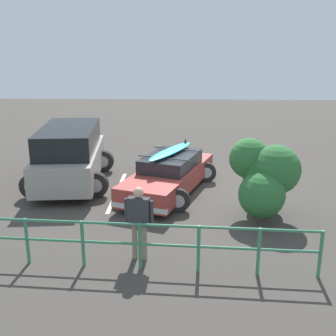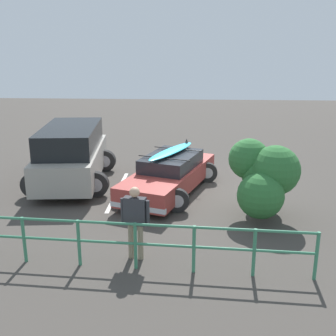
{
  "view_description": "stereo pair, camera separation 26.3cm",
  "coord_description": "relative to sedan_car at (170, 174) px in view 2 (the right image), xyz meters",
  "views": [
    {
      "loc": [
        0.18,
        12.36,
        4.44
      ],
      "look_at": [
        0.59,
        0.71,
        0.95
      ],
      "focal_mm": 45.0,
      "sensor_mm": 36.0,
      "label": 1
    },
    {
      "loc": [
        -0.08,
        12.35,
        4.44
      ],
      "look_at": [
        0.59,
        0.71,
        0.95
      ],
      "focal_mm": 45.0,
      "sensor_mm": 36.0,
      "label": 2
    }
  ],
  "objects": [
    {
      "name": "suv_car",
      "position": [
        3.22,
        -0.67,
        0.4
      ],
      "size": [
        2.86,
        4.62,
        1.88
      ],
      "color": "#9E998E",
      "rests_on": "ground"
    },
    {
      "name": "parking_stripe",
      "position": [
        1.61,
        0.04,
        -0.57
      ],
      "size": [
        0.12,
        3.62,
        0.0
      ],
      "primitive_type": "cube",
      "rotation": [
        0.0,
        0.0,
        1.57
      ],
      "color": "silver",
      "rests_on": "ground"
    },
    {
      "name": "bush_near_left",
      "position": [
        -2.55,
        1.8,
        0.56
      ],
      "size": [
        1.81,
        2.05,
        2.04
      ],
      "color": "brown",
      "rests_on": "ground"
    },
    {
      "name": "ground_plane",
      "position": [
        -0.58,
        -0.06,
        -0.58
      ],
      "size": [
        44.0,
        44.0,
        0.02
      ],
      "primitive_type": "cube",
      "color": "#423D38",
      "rests_on": "ground"
    },
    {
      "name": "sedan_car",
      "position": [
        0.0,
        0.0,
        0.0
      ],
      "size": [
        3.07,
        4.74,
        1.43
      ],
      "color": "#9E3833",
      "rests_on": "ground"
    },
    {
      "name": "railing_fence",
      "position": [
        0.44,
        4.67,
        0.08
      ],
      "size": [
        7.12,
        0.5,
        1.01
      ],
      "color": "#387F5B",
      "rests_on": "ground"
    },
    {
      "name": "person_bystander",
      "position": [
        0.49,
        4.25,
        0.4
      ],
      "size": [
        0.62,
        0.27,
        1.61
      ],
      "color": "gray",
      "rests_on": "ground"
    }
  ]
}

